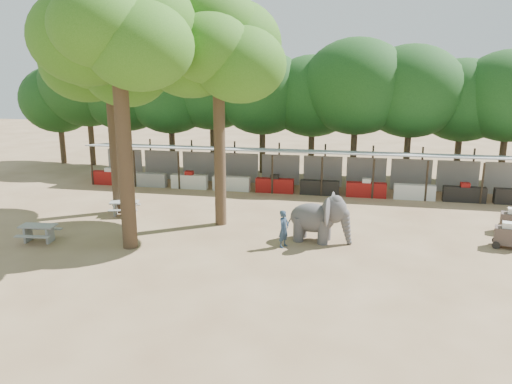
% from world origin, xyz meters
% --- Properties ---
extents(ground, '(100.00, 100.00, 0.00)m').
position_xyz_m(ground, '(0.00, 0.00, 0.00)').
color(ground, brown).
rests_on(ground, ground).
extents(vendor_stalls, '(28.00, 2.99, 2.80)m').
position_xyz_m(vendor_stalls, '(-0.00, 13.84, 1.18)').
color(vendor_stalls, '#A0A2A8').
rests_on(vendor_stalls, ground).
extents(yard_tree_left, '(7.10, 6.90, 11.02)m').
position_xyz_m(yard_tree_left, '(-9.13, 7.19, 8.20)').
color(yard_tree_left, '#332316').
rests_on(yard_tree_left, ground).
extents(yard_tree_center, '(7.10, 6.90, 12.04)m').
position_xyz_m(yard_tree_center, '(-6.13, 2.19, 9.21)').
color(yard_tree_center, '#332316').
rests_on(yard_tree_center, ground).
extents(yard_tree_back, '(7.10, 6.90, 11.36)m').
position_xyz_m(yard_tree_back, '(-3.13, 6.19, 8.54)').
color(yard_tree_back, '#332316').
rests_on(yard_tree_back, ground).
extents(backdrop_trees, '(46.46, 5.95, 8.33)m').
position_xyz_m(backdrop_trees, '(0.00, 19.00, 5.51)').
color(backdrop_trees, '#332316').
rests_on(backdrop_trees, ground).
extents(elephant, '(2.93, 2.21, 2.20)m').
position_xyz_m(elephant, '(2.04, 4.43, 1.10)').
color(elephant, '#3F3C3C').
rests_on(elephant, ground).
extents(handler, '(0.60, 0.70, 1.65)m').
position_xyz_m(handler, '(0.57, 3.36, 0.83)').
color(handler, '#26384C').
rests_on(handler, ground).
extents(picnic_table_near, '(1.70, 1.56, 0.78)m').
position_xyz_m(picnic_table_near, '(-10.33, 1.83, 0.51)').
color(picnic_table_near, gray).
rests_on(picnic_table_near, ground).
extents(picnic_table_far, '(1.78, 1.68, 0.74)m').
position_xyz_m(picnic_table_far, '(-8.43, 6.49, 0.48)').
color(picnic_table_far, gray).
rests_on(picnic_table_far, ground).
extents(cart_front, '(1.33, 1.03, 1.15)m').
position_xyz_m(cart_front, '(10.12, 5.18, 0.57)').
color(cart_front, '#3B2D28').
rests_on(cart_front, ground).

